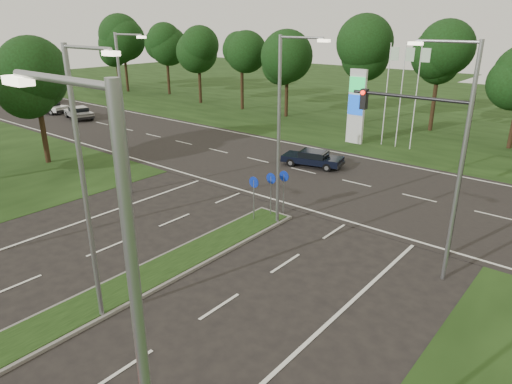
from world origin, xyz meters
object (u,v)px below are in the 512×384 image
Objects in this scene: far_car_b at (48,107)px; navy_sedan at (313,158)px; far_car_a at (79,112)px; far_car_c at (41,97)px; far_car_d at (34,90)px.

navy_sedan is at bearing -102.08° from far_car_b.
far_car_a reaches higher than navy_sedan.
far_car_c is at bearing 75.54° from navy_sedan.
far_car_b is at bearing 80.24° from navy_sedan.
far_car_b is (-5.48, -0.48, 0.00)m from far_car_a.
navy_sedan is 47.84m from far_car_d.
navy_sedan is at bearing -81.62° from far_car_c.
navy_sedan is 40.42m from far_car_c.
navy_sedan is at bearing -118.33° from far_car_d.
navy_sedan is at bearing -72.98° from far_car_a.
far_car_d is at bearing 53.77° from far_car_b.
navy_sedan is 1.06× the size of far_car_d.
far_car_c is 1.20× the size of far_car_d.
far_car_b reaches higher than far_car_a.
navy_sedan is 27.77m from far_car_a.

